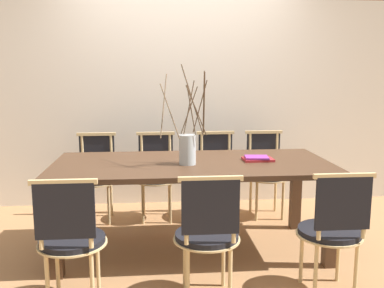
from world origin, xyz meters
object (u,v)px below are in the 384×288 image
(vase_centerpiece, at_px, (188,147))
(chair_far_center, at_px, (217,171))
(chair_near_center, at_px, (333,227))
(book_stack, at_px, (258,159))
(dining_table, at_px, (192,173))

(vase_centerpiece, bearing_deg, chair_far_center, 67.61)
(chair_near_center, distance_m, chair_far_center, 1.72)
(chair_near_center, bearing_deg, book_stack, 109.99)
(chair_far_center, distance_m, vase_centerpiece, 1.05)
(dining_table, xyz_separation_m, chair_far_center, (0.33, 0.82, -0.18))
(chair_far_center, bearing_deg, chair_near_center, 107.70)
(book_stack, bearing_deg, chair_far_center, 105.26)
(chair_near_center, relative_size, vase_centerpiece, 1.11)
(vase_centerpiece, relative_size, book_stack, 3.14)
(dining_table, relative_size, book_stack, 9.01)
(chair_near_center, xyz_separation_m, book_stack, (-0.30, 0.84, 0.29))
(vase_centerpiece, height_order, book_stack, vase_centerpiece)
(chair_far_center, relative_size, book_stack, 3.47)
(dining_table, distance_m, vase_centerpiece, 0.25)
(chair_near_center, xyz_separation_m, vase_centerpiece, (-0.89, 0.75, 0.42))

